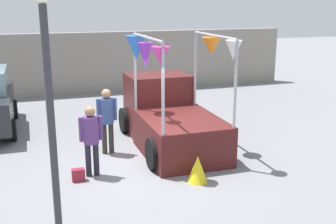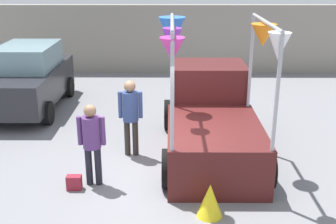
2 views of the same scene
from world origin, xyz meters
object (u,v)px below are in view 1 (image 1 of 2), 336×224
person_vendor (107,115)px  folded_kite_bundle_sunflower (198,169)px  street_lamp (48,82)px  vendor_truck (168,113)px  person_customer (91,135)px  handbag (78,175)px

person_vendor → folded_kite_bundle_sunflower: (1.54, -2.42, -0.74)m
person_vendor → street_lamp: bearing=-111.7°
person_vendor → folded_kite_bundle_sunflower: person_vendor is taller
vendor_truck → folded_kite_bundle_sunflower: 2.80m
person_vendor → vendor_truck: bearing=10.3°
person_customer → street_lamp: size_ratio=0.39×
person_customer → street_lamp: street_lamp is taller
person_vendor → folded_kite_bundle_sunflower: bearing=-57.5°
person_customer → street_lamp: (-0.94, -2.55, 1.71)m
handbag → folded_kite_bundle_sunflower: 2.65m
person_vendor → handbag: 2.03m
person_vendor → handbag: bearing=-121.9°
vendor_truck → person_vendor: size_ratio=2.35×
person_customer → person_vendor: bearing=65.6°
handbag → street_lamp: street_lamp is taller
handbag → vendor_truck: bearing=34.5°
vendor_truck → handbag: 3.37m
vendor_truck → person_customer: bearing=-144.9°
vendor_truck → person_customer: vendor_truck is taller
handbag → folded_kite_bundle_sunflower: folded_kite_bundle_sunflower is taller
street_lamp → folded_kite_bundle_sunflower: size_ratio=6.95×
handbag → street_lamp: (-0.59, -2.35, 2.56)m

